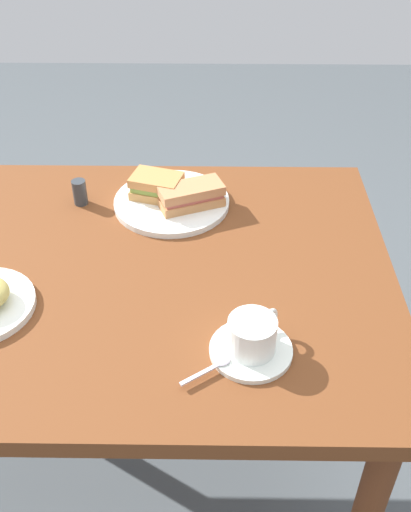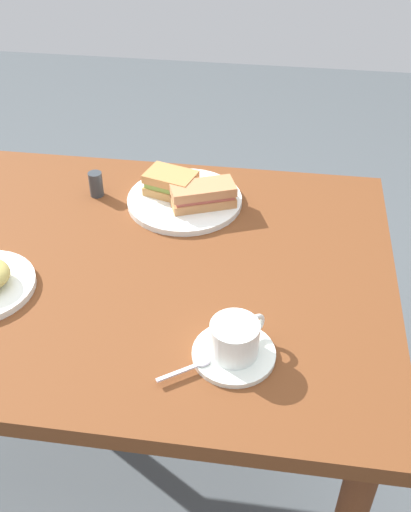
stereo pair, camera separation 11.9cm
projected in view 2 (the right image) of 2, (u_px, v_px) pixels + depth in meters
ground_plane at (131, 462)px, 1.69m from camera, size 6.00×6.00×0.00m
dining_table at (107, 293)px, 1.29m from camera, size 1.18×0.81×0.73m
sandwich_plate at (185, 200)px, 1.39m from camera, size 0.26×0.26×0.01m
sandwich_front at (171, 183)px, 1.39m from camera, size 0.13×0.10×0.05m
sandwich_back at (203, 195)px, 1.35m from camera, size 0.16×0.11×0.05m
coffee_saucer at (234, 354)px, 1.03m from camera, size 0.14×0.14×0.01m
coffee_cup at (235, 337)px, 1.00m from camera, size 0.09×0.10×0.06m
spoon at (193, 366)px, 0.99m from camera, size 0.09×0.07×0.01m
salt_shaker at (96, 184)px, 1.40m from camera, size 0.03×0.03×0.06m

